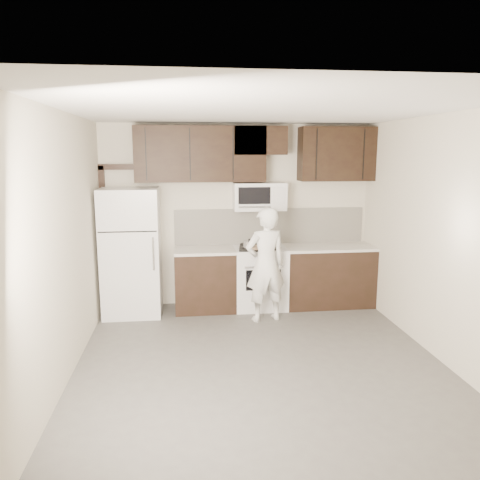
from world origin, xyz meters
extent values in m
plane|color=#4D4A48|center=(0.00, 0.00, 0.00)|extent=(4.50, 4.50, 0.00)
plane|color=beige|center=(0.00, 2.25, 1.35)|extent=(4.00, 0.00, 4.00)
plane|color=white|center=(0.00, 0.00, 2.70)|extent=(4.50, 4.50, 0.00)
cube|color=black|center=(-0.52, 1.94, 0.43)|extent=(0.87, 0.62, 0.87)
cube|color=black|center=(1.34, 1.94, 0.43)|extent=(1.32, 0.62, 0.87)
cube|color=beige|center=(-0.52, 1.94, 0.89)|extent=(0.87, 0.64, 0.04)
cube|color=beige|center=(1.34, 1.94, 0.89)|extent=(1.32, 0.64, 0.04)
cube|color=silver|center=(0.30, 1.94, 0.45)|extent=(0.76, 0.62, 0.89)
cube|color=silver|center=(0.30, 1.94, 0.90)|extent=(0.76, 0.62, 0.02)
cube|color=black|center=(0.30, 1.63, 0.50)|extent=(0.50, 0.01, 0.30)
cylinder|color=silver|center=(0.30, 1.60, 0.70)|extent=(0.55, 0.02, 0.02)
cylinder|color=black|center=(0.12, 1.79, 0.93)|extent=(0.20, 0.20, 0.03)
cylinder|color=black|center=(0.48, 1.79, 0.93)|extent=(0.20, 0.20, 0.03)
cylinder|color=black|center=(0.12, 2.09, 0.93)|extent=(0.20, 0.20, 0.03)
cylinder|color=black|center=(0.48, 2.09, 0.93)|extent=(0.20, 0.20, 0.03)
cube|color=silver|center=(0.50, 2.24, 1.18)|extent=(2.90, 0.02, 0.54)
cube|color=black|center=(-0.55, 2.08, 2.26)|extent=(1.85, 0.35, 0.78)
cube|color=black|center=(1.45, 2.08, 2.26)|extent=(1.10, 0.35, 0.78)
cube|color=black|center=(0.30, 2.08, 2.45)|extent=(0.76, 0.35, 0.40)
cube|color=silver|center=(0.30, 2.06, 1.65)|extent=(0.76, 0.38, 0.40)
cube|color=black|center=(0.20, 1.86, 1.68)|extent=(0.46, 0.01, 0.24)
cube|color=silver|center=(0.56, 1.86, 1.68)|extent=(0.18, 0.01, 0.24)
cylinder|color=silver|center=(0.20, 1.84, 1.52)|extent=(0.46, 0.02, 0.02)
cube|color=silver|center=(-1.55, 1.89, 0.90)|extent=(0.80, 0.72, 1.80)
cube|color=black|center=(-1.55, 1.53, 1.25)|extent=(0.77, 0.01, 0.02)
cylinder|color=silver|center=(-1.22, 1.50, 0.95)|extent=(0.03, 0.03, 0.45)
cube|color=black|center=(-1.96, 2.21, 1.05)|extent=(0.08, 0.08, 2.10)
cube|color=black|center=(-1.75, 2.21, 2.08)|extent=(0.50, 0.08, 0.08)
cylinder|color=silver|center=(0.12, 1.79, 0.98)|extent=(0.17, 0.17, 0.13)
sphere|color=black|center=(0.12, 1.79, 1.06)|extent=(0.04, 0.04, 0.04)
cylinder|color=black|center=(0.25, 1.77, 1.00)|extent=(0.16, 0.04, 0.02)
cube|color=black|center=(0.20, 1.80, 0.92)|extent=(0.49, 0.39, 0.02)
cylinder|color=beige|center=(0.20, 1.80, 0.94)|extent=(0.34, 0.34, 0.02)
imported|color=white|center=(0.29, 1.38, 0.79)|extent=(0.65, 0.50, 1.57)
camera|label=1|loc=(-0.79, -4.70, 2.28)|focal=35.00mm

